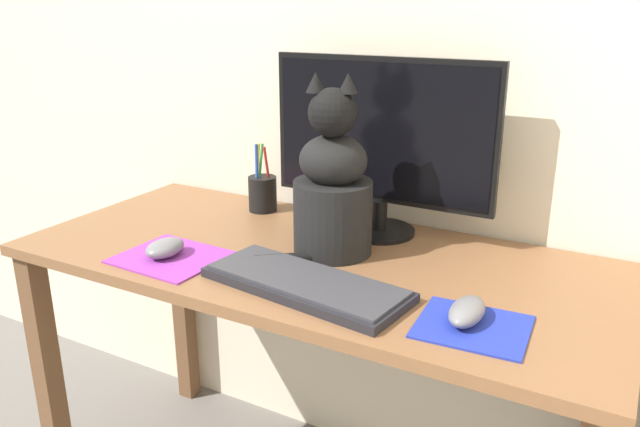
{
  "coord_description": "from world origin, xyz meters",
  "views": [
    {
      "loc": [
        0.62,
        -1.09,
        1.23
      ],
      "look_at": [
        0.05,
        -0.06,
        0.83
      ],
      "focal_mm": 35.0,
      "sensor_mm": 36.0,
      "label": 1
    }
  ],
  "objects_px": {
    "monitor": "(382,140)",
    "computer_mouse_right": "(467,311)",
    "pen_cup": "(262,193)",
    "keyboard": "(305,283)",
    "computer_mouse_left": "(165,248)",
    "cat": "(332,189)"
  },
  "relations": [
    {
      "from": "keyboard",
      "to": "pen_cup",
      "type": "bearing_deg",
      "value": 140.94
    },
    {
      "from": "computer_mouse_right",
      "to": "cat",
      "type": "xyz_separation_m",
      "value": [
        -0.35,
        0.17,
        0.12
      ]
    },
    {
      "from": "computer_mouse_left",
      "to": "keyboard",
      "type": "bearing_deg",
      "value": 1.78
    },
    {
      "from": "pen_cup",
      "to": "monitor",
      "type": "bearing_deg",
      "value": -1.78
    },
    {
      "from": "keyboard",
      "to": "computer_mouse_left",
      "type": "xyz_separation_m",
      "value": [
        -0.34,
        -0.01,
        0.01
      ]
    },
    {
      "from": "pen_cup",
      "to": "keyboard",
      "type": "bearing_deg",
      "value": -46.88
    },
    {
      "from": "monitor",
      "to": "computer_mouse_right",
      "type": "distance_m",
      "value": 0.5
    },
    {
      "from": "computer_mouse_left",
      "to": "pen_cup",
      "type": "height_order",
      "value": "pen_cup"
    },
    {
      "from": "monitor",
      "to": "cat",
      "type": "distance_m",
      "value": 0.18
    },
    {
      "from": "keyboard",
      "to": "computer_mouse_left",
      "type": "bearing_deg",
      "value": -170.4
    },
    {
      "from": "computer_mouse_right",
      "to": "keyboard",
      "type": "bearing_deg",
      "value": -177.18
    },
    {
      "from": "computer_mouse_right",
      "to": "pen_cup",
      "type": "xyz_separation_m",
      "value": [
        -0.65,
        0.35,
        0.03
      ]
    },
    {
      "from": "computer_mouse_right",
      "to": "pen_cup",
      "type": "height_order",
      "value": "pen_cup"
    },
    {
      "from": "monitor",
      "to": "pen_cup",
      "type": "xyz_separation_m",
      "value": [
        -0.34,
        0.01,
        -0.17
      ]
    },
    {
      "from": "monitor",
      "to": "computer_mouse_left",
      "type": "height_order",
      "value": "monitor"
    },
    {
      "from": "keyboard",
      "to": "computer_mouse_left",
      "type": "height_order",
      "value": "computer_mouse_left"
    },
    {
      "from": "pen_cup",
      "to": "computer_mouse_left",
      "type": "bearing_deg",
      "value": -90.45
    },
    {
      "from": "monitor",
      "to": "keyboard",
      "type": "distance_m",
      "value": 0.41
    },
    {
      "from": "monitor",
      "to": "pen_cup",
      "type": "bearing_deg",
      "value": 178.22
    },
    {
      "from": "computer_mouse_right",
      "to": "pen_cup",
      "type": "distance_m",
      "value": 0.73
    },
    {
      "from": "keyboard",
      "to": "cat",
      "type": "distance_m",
      "value": 0.23
    },
    {
      "from": "keyboard",
      "to": "computer_mouse_right",
      "type": "distance_m",
      "value": 0.31
    }
  ]
}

